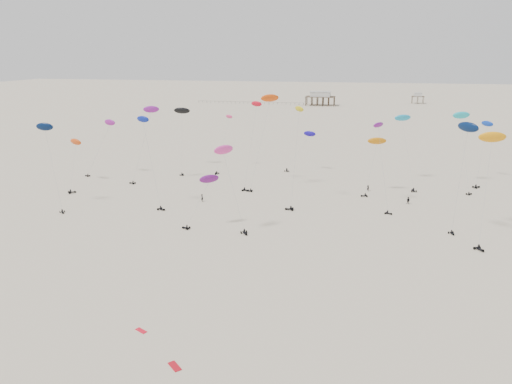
% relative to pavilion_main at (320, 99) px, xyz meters
% --- Properties ---
extents(ground_plane, '(900.00, 900.00, 0.00)m').
position_rel_pavilion_main_xyz_m(ground_plane, '(10.00, -150.00, -4.22)').
color(ground_plane, beige).
extents(pavilion_main, '(21.00, 13.00, 9.80)m').
position_rel_pavilion_main_xyz_m(pavilion_main, '(0.00, 0.00, 0.00)').
color(pavilion_main, brown).
rests_on(pavilion_main, ground).
extents(pavilion_small, '(9.00, 7.00, 8.00)m').
position_rel_pavilion_main_xyz_m(pavilion_small, '(70.00, 30.00, -0.74)').
color(pavilion_small, brown).
rests_on(pavilion_small, ground).
extents(pier_fence, '(80.20, 0.20, 1.50)m').
position_rel_pavilion_main_xyz_m(pier_fence, '(-52.00, -0.00, -3.45)').
color(pier_fence, black).
rests_on(pier_fence, ground).
extents(rig_0, '(4.56, 4.72, 23.47)m').
position_rel_pavilion_main_xyz_m(rig_0, '(52.44, -259.79, 15.20)').
color(rig_0, black).
rests_on(rig_0, ground).
extents(rig_1, '(9.60, 6.34, 13.21)m').
position_rel_pavilion_main_xyz_m(rig_1, '(13.30, -208.98, 3.69)').
color(rig_1, black).
rests_on(rig_1, ground).
extents(rig_2, '(3.28, 12.44, 24.29)m').
position_rel_pavilion_main_xyz_m(rig_2, '(16.30, -246.31, 8.44)').
color(rig_2, black).
rests_on(rig_2, ground).
extents(rig_3, '(3.18, 15.05, 19.87)m').
position_rel_pavilion_main_xyz_m(rig_3, '(-11.38, -213.01, 4.97)').
color(rig_3, black).
rests_on(rig_3, ground).
extents(rig_4, '(7.84, 4.58, 18.63)m').
position_rel_pavilion_main_xyz_m(rig_4, '(5.85, -269.16, 9.28)').
color(rig_4, black).
rests_on(rig_4, ground).
extents(rig_5, '(7.15, 17.53, 20.97)m').
position_rel_pavilion_main_xyz_m(rig_5, '(66.65, -210.71, 6.80)').
color(rig_5, black).
rests_on(rig_5, ground).
extents(rig_6, '(7.18, 16.98, 23.12)m').
position_rel_pavilion_main_xyz_m(rig_6, '(57.88, -257.09, 12.29)').
color(rig_6, black).
rests_on(rig_6, ground).
extents(rig_7, '(3.80, 13.67, 24.17)m').
position_rel_pavilion_main_xyz_m(rig_7, '(1.93, -230.19, 9.64)').
color(rig_7, black).
rests_on(rig_7, ground).
extents(rig_8, '(7.02, 16.62, 21.70)m').
position_rel_pavilion_main_xyz_m(rig_8, '(43.77, -217.24, 10.51)').
color(rig_8, black).
rests_on(rig_8, ground).
extents(rig_9, '(8.77, 8.18, 17.45)m').
position_rel_pavilion_main_xyz_m(rig_9, '(-44.88, -226.08, 9.34)').
color(rig_9, black).
rests_on(rig_9, ground).
extents(rig_10, '(6.09, 8.76, 15.31)m').
position_rel_pavilion_main_xyz_m(rig_10, '(35.58, -230.28, 7.74)').
color(rig_10, black).
rests_on(rig_10, ground).
extents(rig_11, '(6.09, 11.97, 21.05)m').
position_rel_pavilion_main_xyz_m(rig_11, '(36.84, -243.63, 8.96)').
color(rig_11, black).
rests_on(rig_11, ground).
extents(rig_12, '(7.32, 9.07, 21.98)m').
position_rel_pavilion_main_xyz_m(rig_12, '(-28.81, -230.99, 12.88)').
color(rig_12, black).
rests_on(rig_12, ground).
extents(rig_13, '(7.66, 9.48, 26.01)m').
position_rel_pavilion_main_xyz_m(rig_13, '(6.54, -231.65, 17.73)').
color(rig_13, black).
rests_on(rig_13, ground).
extents(rig_14, '(10.08, 8.32, 20.93)m').
position_rel_pavilion_main_xyz_m(rig_14, '(-41.68, -259.97, 11.91)').
color(rig_14, black).
rests_on(rig_14, ground).
extents(rig_15, '(8.06, 16.42, 22.33)m').
position_rel_pavilion_main_xyz_m(rig_15, '(-25.87, -211.07, 12.19)').
color(rig_15, black).
rests_on(rig_15, ground).
extents(rig_16, '(5.46, 16.54, 22.74)m').
position_rel_pavilion_main_xyz_m(rig_16, '(59.19, -215.98, 13.05)').
color(rig_16, black).
rests_on(rig_16, ground).
extents(rig_17, '(7.49, 6.46, 11.68)m').
position_rel_pavilion_main_xyz_m(rig_17, '(-0.27, -266.60, 4.32)').
color(rig_17, black).
rests_on(rig_17, ground).
extents(rig_18, '(9.61, 16.49, 17.75)m').
position_rel_pavilion_main_xyz_m(rig_18, '(-48.04, -239.25, 4.52)').
color(rig_18, black).
rests_on(rig_18, ground).
extents(rig_19, '(8.50, 6.44, 22.05)m').
position_rel_pavilion_main_xyz_m(rig_19, '(-17.52, -255.51, 9.28)').
color(rig_19, black).
rests_on(rig_19, ground).
extents(spectator_0, '(0.99, 1.00, 2.29)m').
position_rel_pavilion_main_xyz_m(spectator_0, '(-6.85, -249.12, -4.22)').
color(spectator_0, black).
rests_on(spectator_0, ground).
extents(spectator_1, '(1.20, 1.10, 2.13)m').
position_rel_pavilion_main_xyz_m(spectator_1, '(44.20, -240.30, -4.22)').
color(spectator_1, black).
rests_on(spectator_1, ground).
extents(spectator_2, '(1.16, 0.64, 1.96)m').
position_rel_pavilion_main_xyz_m(spectator_2, '(-12.44, -229.94, -4.22)').
color(spectator_2, black).
rests_on(spectator_2, ground).
extents(spectator_3, '(0.90, 0.86, 2.05)m').
position_rel_pavilion_main_xyz_m(spectator_3, '(34.36, -229.94, -4.22)').
color(spectator_3, black).
rests_on(spectator_3, ground).
extents(grounded_kite_a, '(2.21, 2.17, 0.08)m').
position_rel_pavilion_main_xyz_m(grounded_kite_a, '(11.82, -316.09, -4.22)').
color(grounded_kite_a, '#B70B18').
rests_on(grounded_kite_a, ground).
extents(grounded_kite_b, '(1.92, 1.46, 0.07)m').
position_rel_pavilion_main_xyz_m(grounded_kite_b, '(4.41, -309.50, -4.22)').
color(grounded_kite_b, red).
rests_on(grounded_kite_b, ground).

